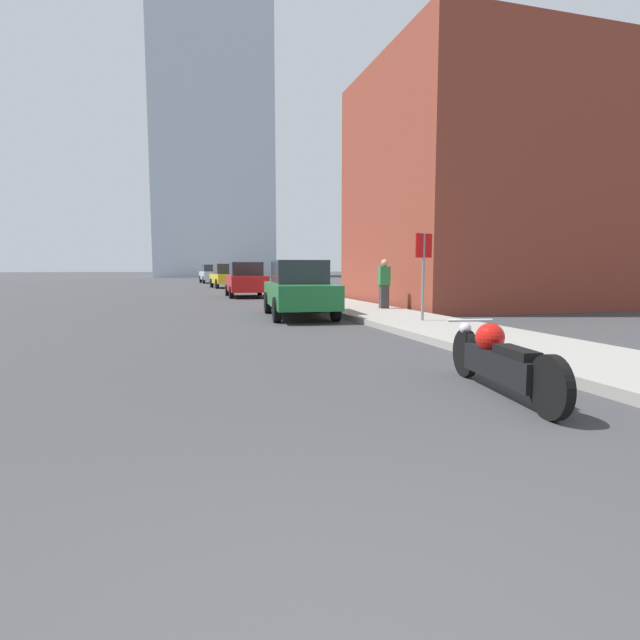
% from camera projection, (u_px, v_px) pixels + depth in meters
% --- Properties ---
extents(sidewalk, '(2.51, 240.00, 0.15)m').
position_uv_depth(sidewalk, '(251.00, 285.00, 41.27)').
color(sidewalk, gray).
rests_on(sidewalk, ground_plane).
extents(brick_storefront, '(8.39, 8.65, 9.27)m').
position_uv_depth(brick_storefront, '(476.00, 188.00, 19.82)').
color(brick_storefront, brown).
rests_on(brick_storefront, ground_plane).
extents(distant_tower, '(19.77, 19.77, 85.74)m').
position_uv_depth(distant_tower, '(207.00, 27.00, 86.11)').
color(distant_tower, silver).
rests_on(distant_tower, ground_plane).
extents(motorcycle, '(0.68, 2.59, 0.81)m').
position_uv_depth(motorcycle, '(499.00, 360.00, 5.84)').
color(motorcycle, black).
rests_on(motorcycle, ground_plane).
extents(parked_car_green, '(2.15, 4.72, 1.70)m').
position_uv_depth(parked_car_green, '(299.00, 289.00, 14.99)').
color(parked_car_green, '#1E6B33').
rests_on(parked_car_green, ground_plane).
extents(parked_car_red, '(1.98, 4.08, 1.77)m').
position_uv_depth(parked_car_red, '(246.00, 280.00, 25.46)').
color(parked_car_red, red).
rests_on(parked_car_red, ground_plane).
extents(parked_car_yellow, '(2.03, 3.99, 1.78)m').
position_uv_depth(parked_car_yellow, '(225.00, 276.00, 37.02)').
color(parked_car_yellow, gold).
rests_on(parked_car_yellow, ground_plane).
extents(parked_car_silver, '(2.20, 4.63, 1.80)m').
position_uv_depth(parked_car_silver, '(211.00, 274.00, 49.17)').
color(parked_car_silver, '#BCBCC1').
rests_on(parked_car_silver, ground_plane).
extents(stop_sign, '(0.57, 0.26, 2.18)m').
position_uv_depth(stop_sign, '(423.00, 261.00, 12.51)').
color(stop_sign, slate).
rests_on(stop_sign, sidewalk).
extents(pedestrian, '(0.36, 0.22, 1.60)m').
position_uv_depth(pedestrian, '(384.00, 284.00, 16.38)').
color(pedestrian, '#38383D').
rests_on(pedestrian, sidewalk).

